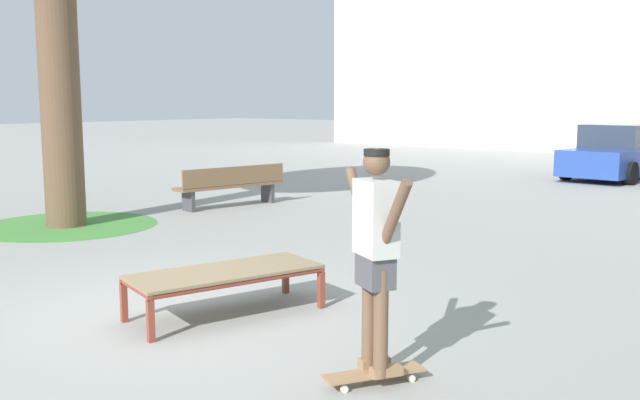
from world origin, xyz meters
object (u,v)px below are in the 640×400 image
object	(u,v)px
skateboard	(374,374)
car_blue	(618,154)
skate_box	(225,274)
park_bench	(231,185)
skater	(376,245)

from	to	relation	value
skateboard	car_blue	distance (m)	16.41
skate_box	car_blue	size ratio (longest dim) A/B	0.47
skateboard	park_bench	world-z (taller)	park_bench
car_blue	park_bench	distance (m)	11.40
skateboard	car_blue	bearing A→B (deg)	100.37
skate_box	skater	xyz separation A→B (m)	(2.15, -0.50, 0.66)
skate_box	park_bench	distance (m)	7.35
skate_box	park_bench	size ratio (longest dim) A/B	0.84
car_blue	park_bench	size ratio (longest dim) A/B	1.77
skater	car_blue	distance (m)	16.40
car_blue	skateboard	bearing A→B (deg)	-79.63
skateboard	skater	bearing A→B (deg)	60.72
park_bench	skateboard	bearing A→B (deg)	-37.28
skateboard	car_blue	xyz separation A→B (m)	(-2.95, 16.13, 0.61)
skater	park_bench	xyz separation A→B (m)	(-7.41, 5.64, -0.62)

